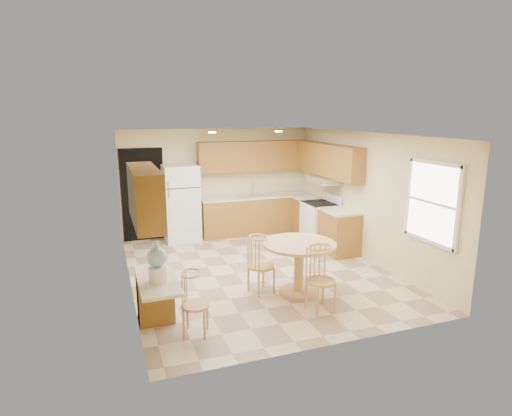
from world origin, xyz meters
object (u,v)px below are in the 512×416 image
object	(u,v)px
dining_table	(299,261)
chair_desk	(196,300)
chair_table_b	(324,275)
refrigerator	(181,203)
stove	(320,222)
water_crock	(157,264)
chair_table_a	(263,261)

from	to	relation	value
dining_table	chair_desk	world-z (taller)	dining_table
dining_table	chair_table_b	bearing A→B (deg)	-86.15
refrigerator	stove	bearing A→B (deg)	-22.99
chair_table_b	stove	bearing A→B (deg)	-123.56
water_crock	stove	bearing A→B (deg)	37.31
chair_table_a	water_crock	size ratio (longest dim) A/B	1.77
refrigerator	stove	xyz separation A→B (m)	(2.88, -1.22, -0.39)
stove	dining_table	bearing A→B (deg)	-124.91
dining_table	chair_desk	size ratio (longest dim) A/B	1.37
refrigerator	chair_table_b	size ratio (longest dim) A/B	1.79
stove	chair_table_b	xyz separation A→B (m)	(-1.60, -3.10, 0.12)
refrigerator	dining_table	size ratio (longest dim) A/B	1.49
chair_table_a	chair_table_b	xyz separation A→B (m)	(0.60, -0.90, 0.01)
chair_table_b	water_crock	bearing A→B (deg)	-9.09
dining_table	chair_table_a	world-z (taller)	chair_table_a
refrigerator	stove	world-z (taller)	refrigerator
water_crock	refrigerator	bearing A→B (deg)	76.00
chair_table_b	chair_table_a	bearing A→B (deg)	-62.68
refrigerator	chair_table_a	size ratio (longest dim) A/B	1.83
chair_table_a	water_crock	xyz separation A→B (m)	(-1.73, -0.79, 0.44)
chair_desk	stove	bearing A→B (deg)	153.31
dining_table	water_crock	xyz separation A→B (m)	(-2.28, -0.63, 0.45)
chair_table_b	dining_table	bearing A→B (deg)	-92.45
stove	refrigerator	bearing A→B (deg)	157.01
stove	chair_desk	bearing A→B (deg)	-137.87
stove	chair_table_a	distance (m)	3.11
chair_desk	water_crock	xyz separation A→B (m)	(-0.45, 0.15, 0.49)
stove	chair_desk	size ratio (longest dim) A/B	1.29
chair_table_a	chair_desk	bearing A→B (deg)	-67.41
chair_table_a	refrigerator	bearing A→B (deg)	177.39
stove	dining_table	size ratio (longest dim) A/B	0.94
stove	water_crock	bearing A→B (deg)	-142.69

